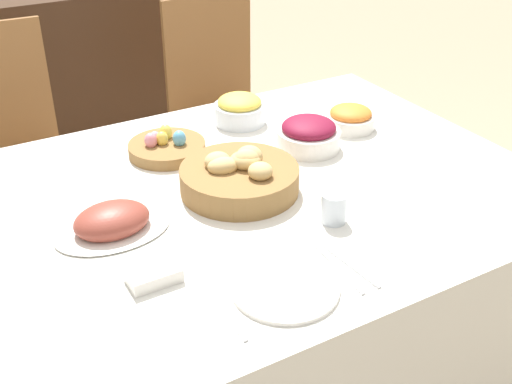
# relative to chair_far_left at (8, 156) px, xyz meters

# --- Properties ---
(ground_plane) EXTENTS (12.00, 12.00, 0.00)m
(ground_plane) POSITION_rel_chair_far_left_xyz_m (0.45, -0.95, -0.53)
(ground_plane) COLOR tan
(dining_table) EXTENTS (1.64, 1.17, 0.73)m
(dining_table) POSITION_rel_chair_far_left_xyz_m (0.45, -0.95, -0.16)
(dining_table) COLOR silver
(dining_table) RESTS_ON ground
(chair_far_left) EXTENTS (0.44, 0.44, 0.99)m
(chair_far_left) POSITION_rel_chair_far_left_xyz_m (0.00, 0.00, 0.00)
(chair_far_left) COLOR brown
(chair_far_left) RESTS_ON ground
(chair_far_right) EXTENTS (0.46, 0.46, 0.99)m
(chair_far_right) POSITION_rel_chair_far_left_xyz_m (0.90, -0.00, 0.00)
(chair_far_right) COLOR brown
(chair_far_right) RESTS_ON ground
(sideboard) EXTENTS (1.40, 0.44, 0.93)m
(sideboard) POSITION_rel_chair_far_left_xyz_m (0.27, 0.74, -0.06)
(sideboard) COLOR #3D2616
(sideboard) RESTS_ON ground
(bread_basket) EXTENTS (0.32, 0.32, 0.12)m
(bread_basket) POSITION_rel_chair_far_left_xyz_m (0.46, -0.96, 0.25)
(bread_basket) COLOR olive
(bread_basket) RESTS_ON dining_table
(egg_basket) EXTENTS (0.23, 0.23, 0.08)m
(egg_basket) POSITION_rel_chair_far_left_xyz_m (0.37, -0.65, 0.23)
(egg_basket) COLOR olive
(egg_basket) RESTS_ON dining_table
(ham_platter) EXTENTS (0.29, 0.20, 0.08)m
(ham_platter) POSITION_rel_chair_far_left_xyz_m (0.09, -0.97, 0.23)
(ham_platter) COLOR silver
(ham_platter) RESTS_ON dining_table
(pineapple_bowl) EXTENTS (0.17, 0.17, 0.10)m
(pineapple_bowl) POSITION_rel_chair_far_left_xyz_m (0.67, -0.56, 0.25)
(pineapple_bowl) COLOR silver
(pineapple_bowl) RESTS_ON dining_table
(carrot_bowl) EXTENTS (0.16, 0.16, 0.08)m
(carrot_bowl) POSITION_rel_chair_far_left_xyz_m (0.96, -0.78, 0.24)
(carrot_bowl) COLOR silver
(carrot_bowl) RESTS_ON dining_table
(beet_salad_bowl) EXTENTS (0.19, 0.19, 0.10)m
(beet_salad_bowl) POSITION_rel_chair_far_left_xyz_m (0.76, -0.83, 0.25)
(beet_salad_bowl) COLOR silver
(beet_salad_bowl) RESTS_ON dining_table
(dinner_plate) EXTENTS (0.23, 0.23, 0.01)m
(dinner_plate) POSITION_rel_chair_far_left_xyz_m (0.34, -1.37, 0.21)
(dinner_plate) COLOR silver
(dinner_plate) RESTS_ON dining_table
(fork) EXTENTS (0.02, 0.19, 0.00)m
(fork) POSITION_rel_chair_far_left_xyz_m (0.20, -1.37, 0.21)
(fork) COLOR silver
(fork) RESTS_ON dining_table
(knife) EXTENTS (0.02, 0.19, 0.00)m
(knife) POSITION_rel_chair_far_left_xyz_m (0.48, -1.37, 0.21)
(knife) COLOR silver
(knife) RESTS_ON dining_table
(spoon) EXTENTS (0.02, 0.19, 0.00)m
(spoon) POSITION_rel_chair_far_left_xyz_m (0.51, -1.37, 0.21)
(spoon) COLOR silver
(spoon) RESTS_ON dining_table
(drinking_cup) EXTENTS (0.06, 0.06, 0.08)m
(drinking_cup) POSITION_rel_chair_far_left_xyz_m (0.58, -1.20, 0.24)
(drinking_cup) COLOR silver
(drinking_cup) RESTS_ON dining_table
(butter_dish) EXTENTS (0.11, 0.07, 0.03)m
(butter_dish) POSITION_rel_chair_far_left_xyz_m (0.11, -1.21, 0.22)
(butter_dish) COLOR silver
(butter_dish) RESTS_ON dining_table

